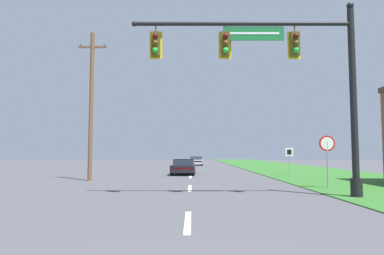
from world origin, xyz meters
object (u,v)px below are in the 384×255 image
(stop_sign, at_px, (329,150))
(route_sign_post, at_px, (291,155))
(car_ahead, at_px, (185,167))
(far_car, at_px, (197,161))
(utility_pole_near, at_px, (92,103))
(signal_mast, at_px, (293,74))

(stop_sign, height_order, route_sign_post, stop_sign)
(car_ahead, bearing_deg, stop_sign, -57.12)
(far_car, bearing_deg, stop_sign, -79.20)
(route_sign_post, distance_m, utility_pole_near, 14.05)
(far_car, bearing_deg, utility_pole_near, -104.47)
(far_car, xyz_separation_m, route_sign_post, (6.40, -23.23, 0.92))
(car_ahead, relative_size, route_sign_post, 2.28)
(car_ahead, bearing_deg, utility_pole_near, -131.31)
(far_car, bearing_deg, signal_mast, -84.47)
(utility_pole_near, bearing_deg, car_ahead, 48.69)
(utility_pole_near, bearing_deg, far_car, 75.53)
(signal_mast, height_order, car_ahead, signal_mast)
(route_sign_post, height_order, utility_pole_near, utility_pole_near)
(signal_mast, bearing_deg, route_sign_post, 74.83)
(far_car, distance_m, stop_sign, 31.82)
(signal_mast, xyz_separation_m, utility_pole_near, (-10.19, 7.97, 0.02))
(stop_sign, bearing_deg, signal_mast, -128.58)
(far_car, relative_size, stop_sign, 1.68)
(far_car, height_order, utility_pole_near, utility_pole_near)
(far_car, relative_size, utility_pole_near, 0.45)
(signal_mast, height_order, stop_sign, signal_mast)
(route_sign_post, bearing_deg, signal_mast, -105.17)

